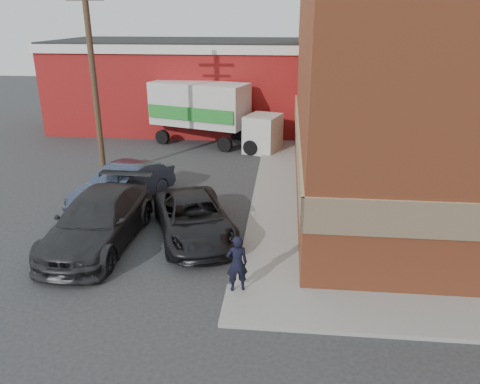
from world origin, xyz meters
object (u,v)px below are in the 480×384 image
(box_truck, at_px, (210,110))
(suv_a, at_px, (194,218))
(man, at_px, (237,264))
(brick_building, at_px, (475,79))
(warehouse, at_px, (183,83))
(sedan, at_px, (123,185))
(utility_pole, at_px, (93,73))
(suv_b, at_px, (99,220))

(box_truck, bearing_deg, suv_a, -65.41)
(man, bearing_deg, brick_building, -149.36)
(warehouse, xyz_separation_m, sedan, (0.62, -14.30, -2.03))
(utility_pole, distance_m, suv_b, 8.18)
(warehouse, height_order, box_truck, warehouse)
(utility_pole, height_order, box_truck, utility_pole)
(utility_pole, distance_m, box_truck, 7.75)
(man, height_order, suv_a, man)
(brick_building, distance_m, suv_a, 12.72)
(box_truck, bearing_deg, sedan, -84.12)
(box_truck, bearing_deg, man, -60.06)
(brick_building, height_order, utility_pole, brick_building)
(sedan, relative_size, suv_b, 0.82)
(suv_b, bearing_deg, warehouse, 94.68)
(brick_building, distance_m, utility_pole, 16.00)
(warehouse, xyz_separation_m, box_truck, (2.66, -5.04, -0.77))
(warehouse, xyz_separation_m, suv_a, (3.98, -16.94, -2.12))
(utility_pole, height_order, suv_a, utility_pole)
(sedan, height_order, box_truck, box_truck)
(sedan, relative_size, box_truck, 0.64)
(sedan, height_order, suv_a, sedan)
(brick_building, xyz_separation_m, box_truck, (-11.84, 5.96, -2.64))
(utility_pole, relative_size, suv_b, 1.56)
(brick_building, height_order, box_truck, brick_building)
(sedan, relative_size, suv_a, 0.95)
(suv_b, bearing_deg, suv_a, 16.35)
(box_truck, bearing_deg, brick_building, -8.47)
(suv_a, bearing_deg, suv_b, 173.63)
(warehouse, relative_size, suv_a, 3.27)
(brick_building, height_order, sedan, brick_building)
(utility_pole, bearing_deg, man, -51.72)
(suv_b, xyz_separation_m, box_truck, (1.67, 12.70, 1.20))
(suv_b, height_order, box_truck, box_truck)
(utility_pole, relative_size, box_truck, 1.21)
(suv_a, xyz_separation_m, suv_b, (-3.00, -0.79, 0.14))
(sedan, bearing_deg, man, -26.56)
(utility_pole, bearing_deg, box_truck, 55.11)
(warehouse, relative_size, suv_b, 2.83)
(utility_pole, relative_size, sedan, 1.90)
(warehouse, distance_m, utility_pole, 11.27)
(utility_pole, xyz_separation_m, suv_b, (2.48, -6.74, -3.91))
(sedan, bearing_deg, utility_pole, 145.15)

